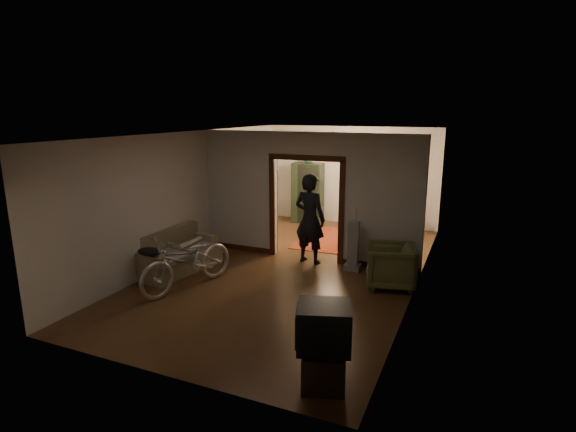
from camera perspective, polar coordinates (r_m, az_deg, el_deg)
The scene contains 24 objects.
floor at distance 9.51m, azimuth 0.72°, elevation -6.66°, with size 5.00×8.50×0.01m, color #382212.
ceiling at distance 8.95m, azimuth 0.77°, elevation 10.44°, with size 5.00×8.50×0.01m, color white.
wall_back at distance 13.09m, azimuth 7.95°, elevation 5.09°, with size 5.00×0.02×2.80m, color beige.
wall_left at distance 10.33m, azimuth -12.18°, elevation 2.71°, with size 0.02×8.50×2.80m, color beige.
wall_right at distance 8.51m, azimuth 16.49°, elevation 0.19°, with size 0.02×8.50×2.80m, color beige.
partition_wall at distance 9.81m, azimuth 2.44°, elevation 2.44°, with size 5.00×0.14×2.80m, color beige.
door_casing at distance 9.87m, azimuth 2.42°, elevation 0.73°, with size 1.74×0.20×2.32m, color #38170C.
far_window at distance 12.87m, azimuth 10.94°, elevation 5.50°, with size 0.98×0.06×1.28m, color black.
chandelier at distance 11.32m, azimuth 5.70°, elevation 8.71°, with size 0.24×0.24×0.24m, color #FFE0A5.
light_switch at distance 9.45m, azimuth 8.22°, elevation 0.97°, with size 0.08×0.01×0.12m, color silver.
sofa at distance 9.55m, azimuth -13.78°, elevation -4.32°, with size 0.82×1.83×0.84m, color #786D50.
rolled_paper at distance 9.69m, azimuth -12.28°, elevation -3.30°, with size 0.09×0.09×0.75m, color beige.
jacket at distance 8.77m, azimuth -17.18°, elevation -4.34°, with size 0.48×0.36×0.14m, color black.
bicycle at distance 8.54m, azimuth -12.61°, elevation -5.53°, with size 0.72×2.06×1.08m, color silver.
armchair at distance 8.68m, azimuth 12.91°, elevation -6.16°, with size 0.87×0.89×0.81m, color brown.
tv_stand at distance 5.68m, azimuth 4.49°, elevation -18.91°, with size 0.51×0.46×0.46m, color black.
crt_tv at distance 5.40m, azimuth 4.61°, elevation -13.81°, with size 0.62×0.55×0.53m, color black.
vacuum at distance 9.35m, azimuth 8.29°, elevation -3.78°, with size 0.32×0.26×1.04m, color gray.
person at distance 9.62m, azimuth 2.78°, elevation -0.36°, with size 0.71×0.47×1.95m, color black.
oriental_rug at distance 11.56m, azimuth 6.01°, elevation -3.03°, with size 1.71×2.25×0.02m, color maroon.
locker at distance 13.16m, azimuth 2.52°, elevation 2.94°, with size 0.88×0.49×1.75m, color black.
globe at distance 13.01m, azimuth 2.57°, elevation 7.55°, with size 0.26×0.26×0.26m, color #1E5972.
desk at distance 12.60m, azimuth 11.67°, elevation 0.01°, with size 1.10×0.61×0.81m, color black.
desk_chair at distance 12.05m, azimuth 8.99°, elevation -0.22°, with size 0.41×0.41×0.92m, color black.
Camera 1 is at (3.43, -8.25, 3.26)m, focal length 28.00 mm.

